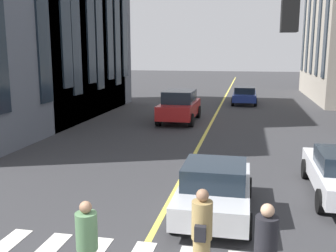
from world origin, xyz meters
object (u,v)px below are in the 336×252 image
Objects in this scene: car_red_mid at (180,106)px; pedestrian_far at (87,246)px; car_blue_near at (245,95)px; pedestrian_near at (202,235)px; car_silver_parked_a at (215,188)px.

pedestrian_far is at bearing -175.47° from car_red_mid.
car_red_mid is 16.92m from pedestrian_far.
car_blue_near is 2.49× the size of pedestrian_near.
pedestrian_near is 2.04m from pedestrian_far.
pedestrian_near is at bearing 178.93° from car_blue_near.
pedestrian_near is 1.07× the size of pedestrian_far.
car_red_mid is 13.55m from car_silver_parked_a.
pedestrian_near is at bearing -179.65° from car_silver_parked_a.
car_blue_near is at bearing -22.43° from car_red_mid.
pedestrian_far is (-25.90, 2.39, 0.12)m from car_blue_near.
car_blue_near is 2.67× the size of pedestrian_far.
car_silver_parked_a is at bearing 178.74° from car_blue_near.
car_red_mid reaches higher than pedestrian_near.
car_blue_near is (9.03, -3.73, -0.27)m from car_red_mid.
car_red_mid is 1.07× the size of car_blue_near.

